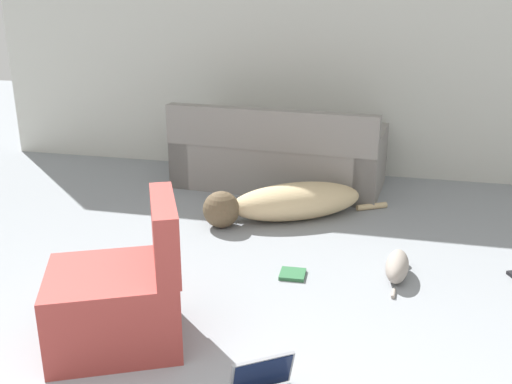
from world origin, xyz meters
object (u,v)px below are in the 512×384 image
(dog, at_px, (286,202))
(book_green, at_px, (293,274))
(cat, at_px, (397,266))
(side_chair, at_px, (121,297))
(couch, at_px, (279,158))

(dog, distance_m, book_green, 1.04)
(dog, height_order, cat, dog)
(cat, relative_size, side_chair, 0.65)
(book_green, distance_m, side_chair, 1.24)
(couch, relative_size, cat, 3.62)
(dog, bearing_deg, side_chair, 44.43)
(dog, relative_size, side_chair, 1.75)
(side_chair, bearing_deg, dog, 140.13)
(couch, distance_m, book_green, 1.97)
(couch, height_order, book_green, couch)
(book_green, bearing_deg, side_chair, -127.91)
(book_green, relative_size, side_chair, 0.21)
(cat, bearing_deg, couch, 36.97)
(side_chair, bearing_deg, cat, 102.64)
(dog, xyz_separation_m, side_chair, (-0.51, -1.96, 0.11))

